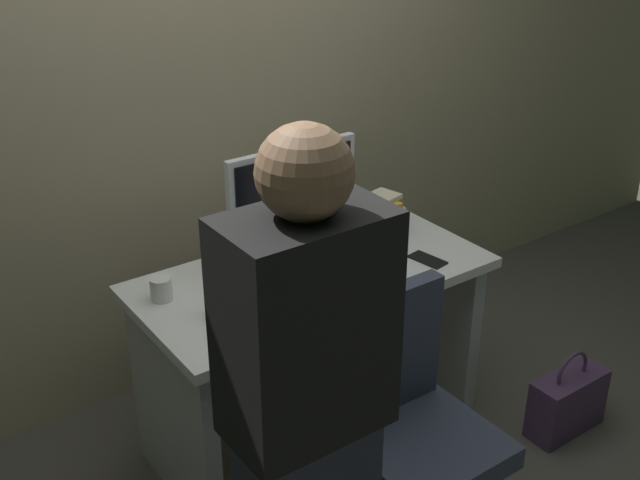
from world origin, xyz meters
TOP-DOWN VIEW (x-y plane):
  - ground_plane at (0.00, 0.00)m, footprint 9.00×9.00m
  - wall_back at (0.00, 0.74)m, footprint 6.40×0.10m
  - desk at (0.00, 0.00)m, footprint 1.31×0.66m
  - office_chair at (-0.07, -0.66)m, footprint 0.52×0.52m
  - person_at_desk at (-0.58, -0.81)m, footprint 0.40×0.24m
  - monitor at (-0.01, 0.11)m, footprint 0.54×0.14m
  - keyboard at (-0.04, -0.14)m, footprint 0.43×0.14m
  - mouse at (0.27, -0.12)m, footprint 0.06×0.10m
  - cup_near_keyboard at (-0.43, -0.07)m, footprint 0.07×0.07m
  - cup_by_monitor at (-0.54, 0.14)m, footprint 0.08×0.08m
  - book_stack at (0.39, 0.12)m, footprint 0.23×0.17m
  - cell_phone at (0.41, -0.18)m, footprint 0.09×0.15m
  - handbag at (0.86, -0.58)m, footprint 0.34×0.14m

SIDE VIEW (x-z plane):
  - ground_plane at x=0.00m, z-range 0.00..0.00m
  - handbag at x=0.86m, z-range -0.05..0.33m
  - office_chair at x=-0.07m, z-range -0.04..0.90m
  - desk at x=0.00m, z-range 0.13..0.89m
  - cell_phone at x=0.41m, z-range 0.75..0.76m
  - keyboard at x=-0.04m, z-range 0.75..0.77m
  - mouse at x=0.27m, z-range 0.75..0.79m
  - cup_by_monitor at x=-0.54m, z-range 0.75..0.84m
  - cup_near_keyboard at x=-0.43m, z-range 0.75..0.85m
  - book_stack at x=0.39m, z-range 0.75..0.91m
  - person_at_desk at x=-0.58m, z-range 0.02..1.66m
  - monitor at x=-0.01m, z-range 0.78..1.24m
  - wall_back at x=0.00m, z-range 0.00..3.00m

